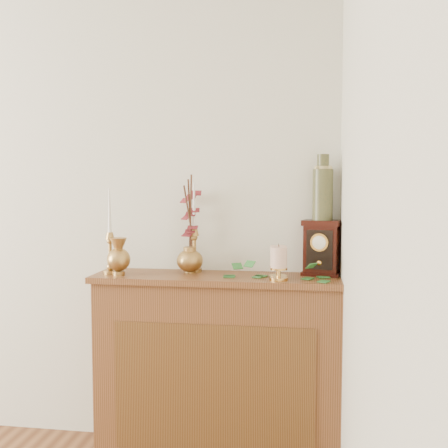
% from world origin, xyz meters
% --- Properties ---
extents(console_shelf, '(1.24, 0.34, 0.93)m').
position_xyz_m(console_shelf, '(1.40, 2.10, 0.44)').
color(console_shelf, brown).
rests_on(console_shelf, ground).
extents(candlestick_left, '(0.07, 0.07, 0.43)m').
position_xyz_m(candlestick_left, '(0.86, 2.06, 1.07)').
color(candlestick_left, '#B9874A').
rests_on(candlestick_left, console_shelf).
extents(candlestick_center, '(0.08, 0.08, 0.46)m').
position_xyz_m(candlestick_center, '(1.27, 2.18, 1.08)').
color(candlestick_center, '#B9874A').
rests_on(candlestick_center, console_shelf).
extents(bud_vase, '(0.12, 0.12, 0.19)m').
position_xyz_m(bud_vase, '(0.92, 2.02, 1.02)').
color(bud_vase, '#B9874A').
rests_on(bud_vase, console_shelf).
extents(ginger_jar, '(0.20, 0.22, 0.50)m').
position_xyz_m(ginger_jar, '(1.25, 2.18, 1.15)').
color(ginger_jar, '#B9874A').
rests_on(ginger_jar, console_shelf).
extents(pillar_candle_left, '(0.09, 0.09, 0.17)m').
position_xyz_m(pillar_candle_left, '(1.70, 2.05, 1.02)').
color(pillar_candle_left, gold).
rests_on(pillar_candle_left, console_shelf).
extents(pillar_candle_right, '(0.09, 0.09, 0.17)m').
position_xyz_m(pillar_candle_right, '(1.71, 2.00, 1.02)').
color(pillar_candle_right, gold).
rests_on(pillar_candle_right, console_shelf).
extents(ivy_garland, '(0.44, 0.21, 0.09)m').
position_xyz_m(ivy_garland, '(1.69, 2.03, 0.95)').
color(ivy_garland, '#286929').
rests_on(ivy_garland, console_shelf).
extents(mantel_clock, '(0.21, 0.17, 0.27)m').
position_xyz_m(mantel_clock, '(1.91, 2.18, 1.06)').
color(mantel_clock, black).
rests_on(mantel_clock, console_shelf).
extents(ceramic_vase, '(0.10, 0.10, 0.32)m').
position_xyz_m(ceramic_vase, '(1.91, 2.18, 1.35)').
color(ceramic_vase, '#162D23').
rests_on(ceramic_vase, mantel_clock).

